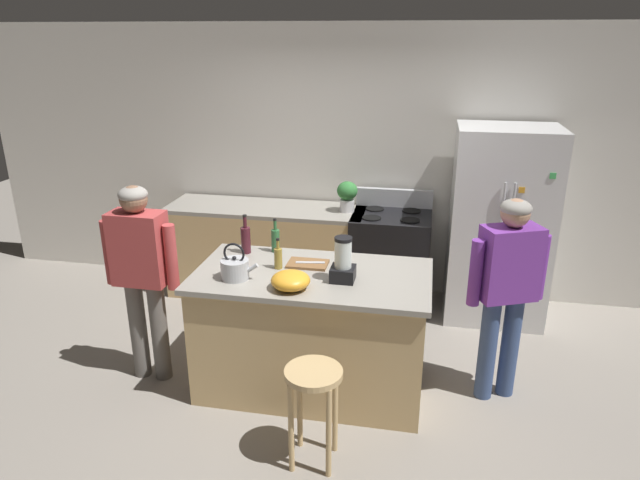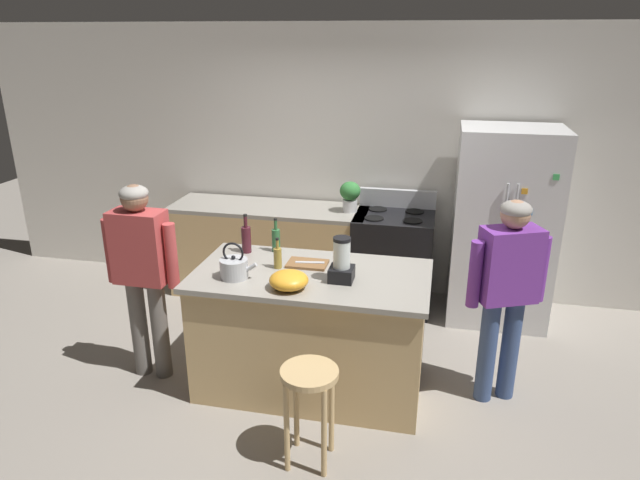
{
  "view_description": "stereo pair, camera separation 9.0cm",
  "coord_description": "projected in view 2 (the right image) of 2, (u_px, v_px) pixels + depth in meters",
  "views": [
    {
      "loc": [
        0.78,
        -3.68,
        2.59
      ],
      "look_at": [
        0.0,
        0.3,
        1.1
      ],
      "focal_mm": 31.62,
      "sensor_mm": 36.0,
      "label": 1
    },
    {
      "loc": [
        0.87,
        -3.66,
        2.59
      ],
      "look_at": [
        0.0,
        0.3,
        1.1
      ],
      "focal_mm": 31.62,
      "sensor_mm": 36.0,
      "label": 2
    }
  ],
  "objects": [
    {
      "name": "refrigerator",
      "position": [
        503.0,
        227.0,
        5.19
      ],
      "size": [
        0.9,
        0.73,
        1.82
      ],
      "color": "silver",
      "rests_on": "ground_plane"
    },
    {
      "name": "bottle_vinegar",
      "position": [
        278.0,
        257.0,
        4.16
      ],
      "size": [
        0.06,
        0.06,
        0.24
      ],
      "color": "olive",
      "rests_on": "kitchen_island"
    },
    {
      "name": "person_by_island_left",
      "position": [
        142.0,
        265.0,
        4.24
      ],
      "size": [
        0.59,
        0.22,
        1.57
      ],
      "color": "#66605B",
      "rests_on": "ground_plane"
    },
    {
      "name": "potted_plant",
      "position": [
        350.0,
        195.0,
        5.45
      ],
      "size": [
        0.2,
        0.2,
        0.3
      ],
      "color": "silver",
      "rests_on": "back_counter_run"
    },
    {
      "name": "tea_kettle",
      "position": [
        234.0,
        267.0,
        3.99
      ],
      "size": [
        0.28,
        0.2,
        0.27
      ],
      "color": "#B7BABF",
      "rests_on": "kitchen_island"
    },
    {
      "name": "back_wall",
      "position": [
        355.0,
        163.0,
        5.74
      ],
      "size": [
        8.0,
        0.1,
        2.7
      ],
      "primitive_type": "cube",
      "color": "silver",
      "rests_on": "ground_plane"
    },
    {
      "name": "stove_range",
      "position": [
        393.0,
        260.0,
        5.56
      ],
      "size": [
        0.76,
        0.65,
        1.13
      ],
      "color": "black",
      "rests_on": "ground_plane"
    },
    {
      "name": "bottle_wine",
      "position": [
        246.0,
        238.0,
        4.45
      ],
      "size": [
        0.08,
        0.08,
        0.32
      ],
      "color": "#471923",
      "rests_on": "kitchen_island"
    },
    {
      "name": "mixing_bowl",
      "position": [
        289.0,
        280.0,
        3.83
      ],
      "size": [
        0.27,
        0.27,
        0.12
      ],
      "primitive_type": "ellipsoid",
      "color": "orange",
      "rests_on": "kitchen_island"
    },
    {
      "name": "person_by_sink_right",
      "position": [
        507.0,
        284.0,
        3.95
      ],
      "size": [
        0.58,
        0.36,
        1.55
      ],
      "color": "#384C7A",
      "rests_on": "ground_plane"
    },
    {
      "name": "back_counter_run",
      "position": [
        270.0,
        250.0,
        5.84
      ],
      "size": [
        2.0,
        0.64,
        0.95
      ],
      "color": "tan",
      "rests_on": "ground_plane"
    },
    {
      "name": "chef_knife",
      "position": [
        310.0,
        262.0,
        4.23
      ],
      "size": [
        0.22,
        0.07,
        0.01
      ],
      "primitive_type": "cube",
      "rotation": [
        0.0,
        0.0,
        0.16
      ],
      "color": "#B7BABF",
      "rests_on": "cutting_board"
    },
    {
      "name": "bar_stool",
      "position": [
        309.0,
        391.0,
        3.46
      ],
      "size": [
        0.36,
        0.36,
        0.67
      ],
      "color": "tan",
      "rests_on": "ground_plane"
    },
    {
      "name": "bottle_olive_oil",
      "position": [
        276.0,
        239.0,
        4.47
      ],
      "size": [
        0.07,
        0.07,
        0.28
      ],
      "color": "#2D6638",
      "rests_on": "kitchen_island"
    },
    {
      "name": "cutting_board",
      "position": [
        307.0,
        264.0,
        4.24
      ],
      "size": [
        0.3,
        0.2,
        0.02
      ],
      "primitive_type": "cube",
      "color": "brown",
      "rests_on": "kitchen_island"
    },
    {
      "name": "blender_appliance",
      "position": [
        342.0,
        263.0,
        3.93
      ],
      "size": [
        0.17,
        0.17,
        0.32
      ],
      "color": "black",
      "rests_on": "kitchen_island"
    },
    {
      "name": "kitchen_island",
      "position": [
        312.0,
        331.0,
        4.26
      ],
      "size": [
        1.72,
        0.93,
        0.95
      ],
      "color": "tan",
      "rests_on": "ground_plane"
    },
    {
      "name": "ground_plane",
      "position": [
        312.0,
        384.0,
        4.42
      ],
      "size": [
        14.0,
        14.0,
        0.0
      ],
      "primitive_type": "plane",
      "color": "gray"
    }
  ]
}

